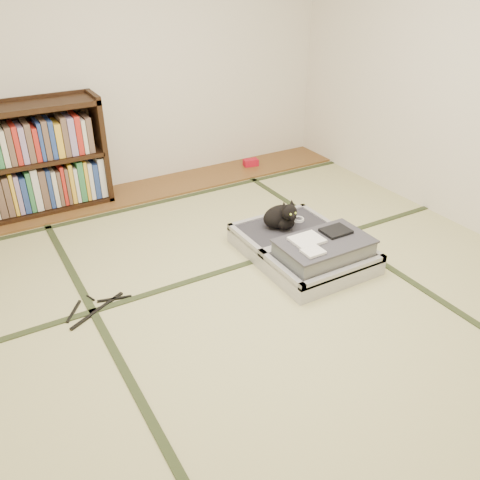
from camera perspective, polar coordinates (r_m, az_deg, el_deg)
floor at (r=3.38m, az=2.26°, el=-6.44°), size 4.50×4.50×0.00m
wood_strip at (r=4.95m, az=-10.18°, el=5.59°), size 4.00×0.50×0.02m
red_item at (r=5.42m, az=1.21°, el=8.70°), size 0.16×0.12×0.07m
room_shell at (r=2.78m, az=2.88°, el=18.71°), size 4.50×4.50×4.50m
tatami_borders at (r=3.73m, az=-1.78°, el=-2.54°), size 4.00×4.50×0.01m
bookcase at (r=4.64m, az=-24.16°, el=7.63°), size 1.52×0.35×0.98m
suitcase at (r=3.74m, az=7.42°, el=-0.92°), size 0.73×0.97×0.29m
cat at (r=3.87m, az=4.75°, el=2.65°), size 0.32×0.33×0.26m
cable_coil at (r=4.03m, az=6.53°, el=2.31°), size 0.10×0.10×0.02m
hanger at (r=3.40m, az=-15.88°, el=-7.30°), size 0.44×0.31×0.01m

